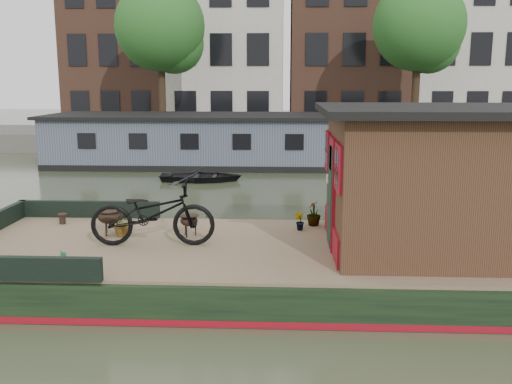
{
  "coord_description": "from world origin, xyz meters",
  "views": [
    {
      "loc": [
        -0.41,
        -9.6,
        3.49
      ],
      "look_at": [
        -0.9,
        0.5,
        1.51
      ],
      "focal_mm": 40.0,
      "sensor_mm": 36.0,
      "label": 1
    }
  ],
  "objects_px": {
    "cabin": "(437,178)",
    "brazier_rear": "(189,226)",
    "dinghy": "(201,173)",
    "bicycle": "(153,214)",
    "brazier_front": "(110,222)"
  },
  "relations": [
    {
      "from": "bicycle",
      "to": "dinghy",
      "type": "height_order",
      "value": "bicycle"
    },
    {
      "from": "cabin",
      "to": "bicycle",
      "type": "relative_size",
      "value": 1.85
    },
    {
      "from": "cabin",
      "to": "brazier_rear",
      "type": "distance_m",
      "value": 4.48
    },
    {
      "from": "cabin",
      "to": "brazier_front",
      "type": "xyz_separation_m",
      "value": [
        -5.84,
        0.62,
        -1.0
      ]
    },
    {
      "from": "brazier_rear",
      "to": "dinghy",
      "type": "xyz_separation_m",
      "value": [
        -1.16,
        9.57,
        -0.55
      ]
    },
    {
      "from": "brazier_rear",
      "to": "bicycle",
      "type": "bearing_deg",
      "value": -131.53
    },
    {
      "from": "brazier_rear",
      "to": "dinghy",
      "type": "distance_m",
      "value": 9.66
    },
    {
      "from": "bicycle",
      "to": "dinghy",
      "type": "bearing_deg",
      "value": -0.4
    },
    {
      "from": "bicycle",
      "to": "brazier_front",
      "type": "xyz_separation_m",
      "value": [
        -0.98,
        0.67,
        -0.34
      ]
    },
    {
      "from": "cabin",
      "to": "bicycle",
      "type": "distance_m",
      "value": 4.91
    },
    {
      "from": "brazier_rear",
      "to": "brazier_front",
      "type": "bearing_deg",
      "value": 177.24
    },
    {
      "from": "cabin",
      "to": "brazier_rear",
      "type": "height_order",
      "value": "cabin"
    },
    {
      "from": "bicycle",
      "to": "dinghy",
      "type": "xyz_separation_m",
      "value": [
        -0.63,
        10.17,
        -0.92
      ]
    },
    {
      "from": "cabin",
      "to": "brazier_front",
      "type": "distance_m",
      "value": 5.96
    },
    {
      "from": "cabin",
      "to": "brazier_rear",
      "type": "relative_size",
      "value": 9.95
    }
  ]
}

